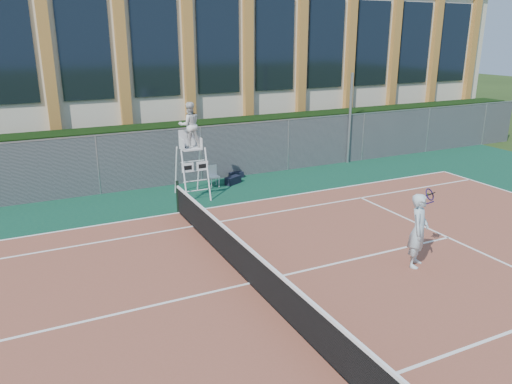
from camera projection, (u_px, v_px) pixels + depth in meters
name	position (u px, v px, depth m)	size (l,w,h in m)	color
ground	(250.00, 284.00, 11.88)	(120.00, 120.00, 0.00)	#233814
apron	(233.00, 267.00, 12.73)	(36.00, 20.00, 0.01)	#0D3C2E
tennis_court	(250.00, 284.00, 11.87)	(23.77, 10.97, 0.02)	brown
tennis_net	(250.00, 264.00, 11.72)	(0.10, 11.30, 1.10)	black
fence	(152.00, 160.00, 19.09)	(40.00, 0.06, 2.20)	#595E60
hedge	(144.00, 153.00, 20.12)	(40.00, 1.40, 2.20)	black
building	(103.00, 65.00, 26.01)	(45.00, 10.60, 8.22)	beige
steel_pole	(350.00, 119.00, 22.52)	(0.12, 0.12, 4.08)	#9EA0A5
umpire_chair	(190.00, 128.00, 17.56)	(0.97, 1.50, 3.49)	white
plastic_chair	(213.00, 174.00, 19.41)	(0.39, 0.39, 0.83)	silver
sports_bag_near	(233.00, 180.00, 19.79)	(0.71, 0.28, 0.30)	black
sports_bag_far	(236.00, 175.00, 20.64)	(0.58, 0.25, 0.23)	black
tennis_player	(419.00, 230.00, 12.52)	(1.12, 0.86, 1.92)	silver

